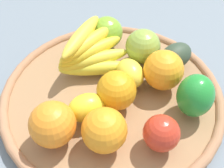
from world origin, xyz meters
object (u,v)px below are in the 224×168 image
object	(u,v)px
orange_3	(104,130)
orange_0	(53,124)
banana_bunch	(90,52)
lemon_0	(87,108)
orange_1	(117,90)
apple_2	(161,133)
lemon_1	(130,73)
bell_pepper	(195,96)
avocado	(176,56)
apple_1	(143,46)
apple_0	(107,33)
orange_2	(163,70)

from	to	relation	value
orange_3	orange_0	size ratio (longest dim) A/B	0.97
banana_bunch	lemon_0	bearing A→B (deg)	166.47
orange_1	apple_2	size ratio (longest dim) A/B	1.19
orange_0	orange_3	bearing A→B (deg)	-111.01
lemon_1	lemon_0	xyz separation A→B (m)	(-0.07, 0.10, -0.00)
orange_1	bell_pepper	distance (m)	0.15
lemon_1	avocado	world-z (taller)	avocado
lemon_1	bell_pepper	distance (m)	0.14
orange_0	bell_pepper	xyz separation A→B (m)	(-0.00, -0.27, 0.00)
apple_1	orange_0	world-z (taller)	orange_0
apple_0	lemon_0	size ratio (longest dim) A/B	1.05
orange_1	orange_3	xyz separation A→B (m)	(-0.08, 0.04, 0.00)
banana_bunch	orange_0	world-z (taller)	banana_bunch
bell_pepper	avocado	distance (m)	0.13
orange_3	lemon_1	world-z (taller)	orange_3
bell_pepper	avocado	world-z (taller)	bell_pepper
orange_3	apple_2	distance (m)	0.10
banana_bunch	apple_0	size ratio (longest dim) A/B	2.15
orange_3	lemon_0	size ratio (longest dim) A/B	1.11
orange_1	orange_3	distance (m)	0.09
orange_1	lemon_1	world-z (taller)	orange_1
banana_bunch	apple_0	distance (m)	0.09
orange_1	orange_3	bearing A→B (deg)	152.34
orange_0	avocado	world-z (taller)	orange_0
avocado	lemon_0	size ratio (longest dim) A/B	1.13
bell_pepper	avocado	xyz separation A→B (m)	(0.13, -0.02, -0.02)
orange_2	apple_2	xyz separation A→B (m)	(-0.14, 0.05, -0.01)
orange_2	banana_bunch	size ratio (longest dim) A/B	0.51
orange_1	apple_1	bearing A→B (deg)	-38.17
apple_0	apple_2	bearing A→B (deg)	-174.46
apple_1	orange_0	size ratio (longest dim) A/B	0.95
orange_0	orange_1	bearing A→B (deg)	-68.16
banana_bunch	avocado	size ratio (longest dim) A/B	1.99
apple_1	avocado	bearing A→B (deg)	-118.12
apple_2	lemon_1	size ratio (longest dim) A/B	0.90
apple_1	bell_pepper	world-z (taller)	bell_pepper
orange_1	lemon_1	size ratio (longest dim) A/B	1.07
apple_2	orange_0	bearing A→B (deg)	72.45
banana_bunch	lemon_1	xyz separation A→B (m)	(-0.07, -0.07, -0.02)
orange_1	apple_2	xyz separation A→B (m)	(-0.11, -0.05, -0.01)
apple_1	apple_2	xyz separation A→B (m)	(-0.22, 0.04, -0.01)
orange_3	apple_2	world-z (taller)	orange_3
bell_pepper	avocado	bearing A→B (deg)	25.96
orange_3	avocado	size ratio (longest dim) A/B	0.98
lemon_0	apple_0	bearing A→B (deg)	-23.10
banana_bunch	orange_0	bearing A→B (deg)	150.14
apple_2	avocado	size ratio (longest dim) A/B	0.80
orange_0	lemon_1	bearing A→B (deg)	-58.98
bell_pepper	avocado	size ratio (longest dim) A/B	1.07
orange_1	avocado	xyz separation A→B (m)	(0.08, -0.16, -0.01)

